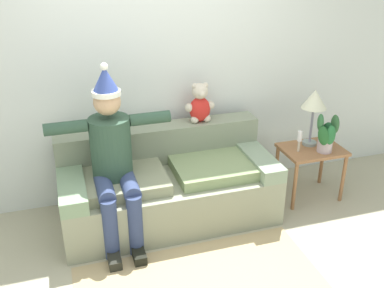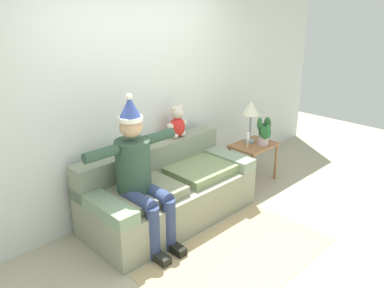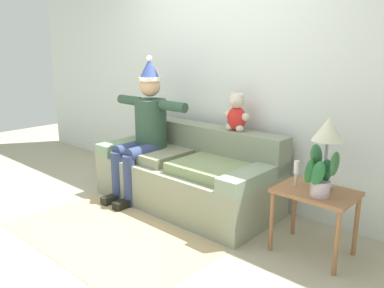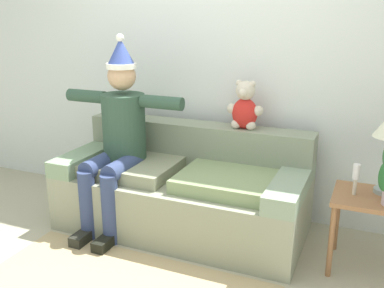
% 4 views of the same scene
% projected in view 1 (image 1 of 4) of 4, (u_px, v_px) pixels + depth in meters
% --- Properties ---
extents(ground_plane, '(10.00, 10.00, 0.00)m').
position_uv_depth(ground_plane, '(202.00, 287.00, 3.33)').
color(ground_plane, '#A8A086').
extents(back_wall, '(7.00, 0.10, 2.70)m').
position_uv_depth(back_wall, '(151.00, 61.00, 4.10)').
color(back_wall, silver).
rests_on(back_wall, ground_plane).
extents(couch, '(1.91, 0.88, 0.79)m').
position_uv_depth(couch, '(167.00, 185.00, 4.08)').
color(couch, gray).
rests_on(couch, ground_plane).
extents(person_seated, '(1.02, 0.77, 1.52)m').
position_uv_depth(person_seated, '(113.00, 156.00, 3.62)').
color(person_seated, '#2E4938').
rests_on(person_seated, ground_plane).
extents(teddy_bear, '(0.29, 0.17, 0.38)m').
position_uv_depth(teddy_bear, '(200.00, 104.00, 4.15)').
color(teddy_bear, red).
rests_on(teddy_bear, couch).
extents(side_table, '(0.59, 0.44, 0.53)m').
position_uv_depth(side_table, '(311.00, 156.00, 4.33)').
color(side_table, '#95613D').
rests_on(side_table, ground_plane).
extents(table_lamp, '(0.24, 0.24, 0.56)m').
position_uv_depth(table_lamp, '(314.00, 102.00, 4.19)').
color(table_lamp, gray).
rests_on(table_lamp, side_table).
extents(potted_plant, '(0.25, 0.24, 0.39)m').
position_uv_depth(potted_plant, '(326.00, 135.00, 4.15)').
color(potted_plant, '#BFA9B1').
rests_on(potted_plant, side_table).
extents(candle_tall, '(0.04, 0.04, 0.21)m').
position_uv_depth(candle_tall, '(300.00, 139.00, 4.18)').
color(candle_tall, beige).
rests_on(candle_tall, side_table).
extents(area_rug, '(1.86, 1.03, 0.01)m').
position_uv_depth(area_rug, '(203.00, 288.00, 3.32)').
color(area_rug, tan).
rests_on(area_rug, ground_plane).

